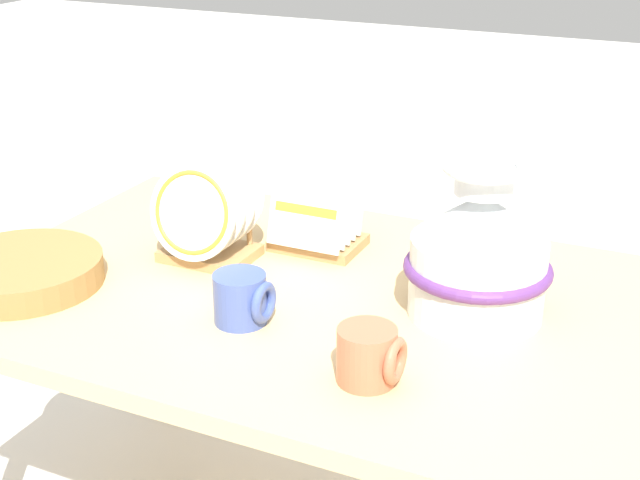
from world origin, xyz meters
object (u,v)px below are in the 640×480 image
(dish_rack_round_plates, at_px, (206,220))
(mug_cobalt_glaze, at_px, (243,299))
(wicker_charger_stack, at_px, (21,271))
(mug_terracotta_glaze, at_px, (370,356))
(dish_rack_square_plates, at_px, (318,217))
(ceramic_vase, at_px, (479,252))

(dish_rack_round_plates, xyz_separation_m, mug_cobalt_glaze, (0.20, -0.21, -0.04))
(mug_cobalt_glaze, bearing_deg, wicker_charger_stack, -174.48)
(mug_terracotta_glaze, bearing_deg, mug_cobalt_glaze, 162.19)
(dish_rack_square_plates, distance_m, mug_cobalt_glaze, 0.37)
(mug_cobalt_glaze, bearing_deg, mug_terracotta_glaze, -17.81)
(wicker_charger_stack, height_order, mug_cobalt_glaze, mug_cobalt_glaze)
(dish_rack_square_plates, bearing_deg, wicker_charger_stack, -137.60)
(ceramic_vase, distance_m, wicker_charger_stack, 0.88)
(mug_cobalt_glaze, distance_m, mug_terracotta_glaze, 0.29)
(dish_rack_round_plates, bearing_deg, dish_rack_square_plates, 40.71)
(dish_rack_square_plates, bearing_deg, mug_cobalt_glaze, -86.68)
(dish_rack_round_plates, distance_m, mug_cobalt_glaze, 0.29)
(wicker_charger_stack, bearing_deg, ceramic_vase, 16.77)
(mug_terracotta_glaze, bearing_deg, wicker_charger_stack, 176.60)
(dish_rack_round_plates, xyz_separation_m, dish_rack_square_plates, (0.18, 0.16, -0.02))
(ceramic_vase, relative_size, mug_cobalt_glaze, 2.81)
(dish_rack_square_plates, height_order, wicker_charger_stack, dish_rack_square_plates)
(dish_rack_square_plates, xyz_separation_m, wicker_charger_stack, (-0.45, -0.41, -0.04))
(ceramic_vase, height_order, dish_rack_round_plates, ceramic_vase)
(wicker_charger_stack, distance_m, mug_cobalt_glaze, 0.47)
(dish_rack_round_plates, bearing_deg, ceramic_vase, -0.18)
(ceramic_vase, relative_size, wicker_charger_stack, 0.93)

